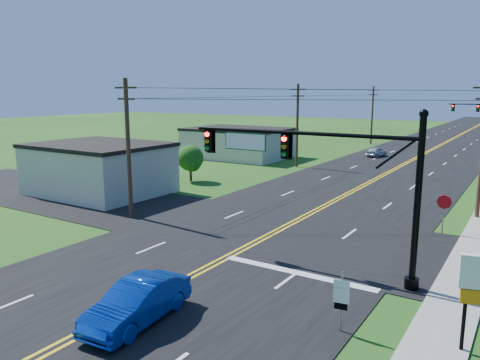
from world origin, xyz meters
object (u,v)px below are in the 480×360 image
Objects in this scene: signal_mast_main at (316,168)px; blue_car at (138,303)px; route_sign at (341,297)px; stop_sign at (444,206)px.

signal_mast_main is 2.47× the size of blue_car.
route_sign reaches higher than blue_car.
signal_mast_main reaches higher than route_sign.
stop_sign reaches higher than blue_car.
blue_car is at bearing -115.49° from stop_sign.
route_sign is at bearing -57.28° from signal_mast_main.
route_sign is (3.21, -4.99, -3.47)m from signal_mast_main.
route_sign is 14.01m from stop_sign.
blue_car is 2.08× the size of route_sign.
blue_car is 1.96× the size of stop_sign.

